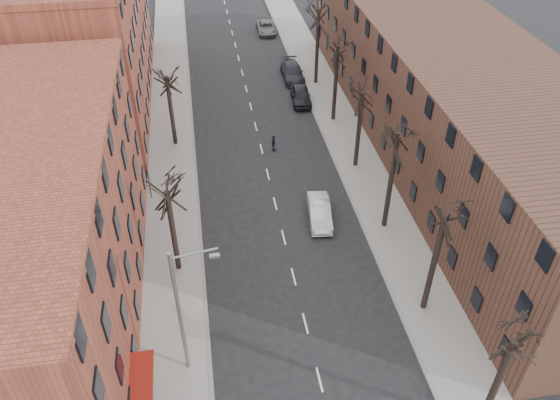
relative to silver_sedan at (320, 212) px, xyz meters
name	(u,v)px	position (x,y,z in m)	size (l,w,h in m)	color
sidewalk_left	(171,138)	(-11.00, 13.45, -0.66)	(4.00, 90.00, 0.15)	gray
sidewalk_right	(340,124)	(5.00, 13.45, -0.66)	(4.00, 90.00, 0.15)	gray
building_left_near	(15,248)	(-19.00, -6.55, 5.26)	(12.00, 26.00, 12.00)	brown
building_left_far	(77,34)	(-19.00, 22.45, 6.26)	(12.00, 28.00, 14.00)	brown
building_right	(449,96)	(13.00, 8.45, 4.26)	(12.00, 50.00, 10.00)	#4B2C23
tree_right_b	(423,308)	(4.60, -9.55, -0.74)	(5.20, 5.20, 10.80)	black
tree_right_c	(384,226)	(4.60, -1.55, -0.74)	(5.20, 5.20, 11.60)	black
tree_right_d	(355,166)	(4.60, 6.45, -0.74)	(5.20, 5.20, 10.00)	black
tree_right_e	(333,120)	(4.60, 14.45, -0.74)	(5.20, 5.20, 10.80)	black
tree_right_f	(316,83)	(4.60, 22.45, -0.74)	(5.20, 5.20, 11.60)	black
tree_left_a	(179,269)	(-10.60, -3.55, -0.74)	(5.20, 5.20, 9.50)	black
tree_left_b	(176,144)	(-10.60, 12.45, -0.74)	(5.20, 5.20, 9.50)	black
streetlight	(182,309)	(-10.03, -11.55, 4.28)	(2.45, 0.22, 9.03)	slate
silver_sedan	(320,212)	(0.00, 0.00, 0.00)	(1.56, 4.47, 1.47)	silver
parked_car_near	(301,95)	(2.18, 18.54, 0.05)	(1.87, 4.64, 1.58)	black
parked_car_mid	(292,72)	(2.30, 24.05, 0.04)	(2.19, 5.38, 1.56)	#21222A
parked_car_far	(266,28)	(1.37, 37.84, -0.07)	(2.22, 4.81, 1.34)	#5B5E63
pedestrian_crossing	(274,143)	(-1.95, 10.01, 0.03)	(0.90, 0.37, 1.53)	black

